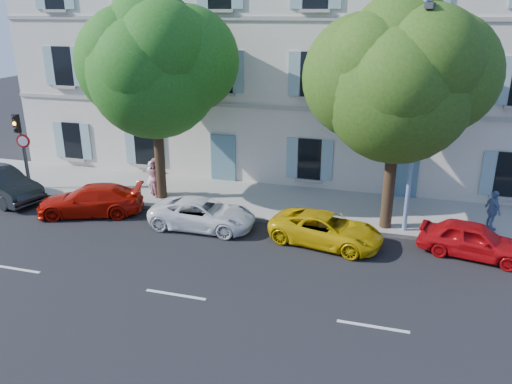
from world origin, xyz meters
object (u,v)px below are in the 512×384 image
(tree_right, at_px, (398,88))
(street_lamp, at_px, (417,109))
(car_white_coupe, at_px, (203,214))
(pedestrian_c, at_px, (493,210))
(tree_left, at_px, (154,73))
(pedestrian_a, at_px, (152,177))
(car_red_coupe, at_px, (90,200))
(traffic_light, at_px, (19,136))
(car_yellow_supercar, at_px, (326,229))
(road_sign, at_px, (25,150))
(pedestrian_b, at_px, (156,177))
(car_red_hatchback, at_px, (473,240))

(tree_right, bearing_deg, street_lamp, -23.73)
(car_white_coupe, xyz_separation_m, pedestrian_c, (11.13, 2.66, 0.37))
(tree_left, distance_m, pedestrian_a, 4.91)
(tree_right, bearing_deg, car_red_coupe, -171.59)
(car_red_coupe, distance_m, pedestrian_a, 3.14)
(tree_left, xyz_separation_m, traffic_light, (-6.84, -0.75, -3.03))
(car_white_coupe, bearing_deg, traffic_light, 79.71)
(car_yellow_supercar, relative_size, road_sign, 1.55)
(road_sign, relative_size, pedestrian_b, 1.52)
(car_white_coupe, bearing_deg, car_yellow_supercar, -92.18)
(tree_left, relative_size, road_sign, 3.22)
(road_sign, distance_m, pedestrian_b, 6.40)
(road_sign, relative_size, street_lamp, 0.32)
(road_sign, bearing_deg, pedestrian_c, 3.01)
(car_red_coupe, bearing_deg, car_red_hatchback, 71.53)
(pedestrian_a, bearing_deg, street_lamp, 177.51)
(car_yellow_supercar, height_order, pedestrian_c, pedestrian_c)
(car_red_coupe, xyz_separation_m, car_white_coupe, (5.19, 0.02, -0.05))
(car_white_coupe, xyz_separation_m, traffic_light, (-9.84, 1.64, 2.21))
(car_white_coupe, relative_size, tree_right, 0.50)
(car_yellow_supercar, bearing_deg, pedestrian_b, 83.07)
(traffic_light, height_order, pedestrian_c, traffic_light)
(tree_right, distance_m, road_sign, 17.08)
(traffic_light, bearing_deg, car_yellow_supercar, -6.76)
(pedestrian_a, distance_m, pedestrian_b, 0.29)
(car_red_coupe, distance_m, traffic_light, 5.38)
(car_red_hatchback, relative_size, street_lamp, 0.44)
(car_yellow_supercar, bearing_deg, car_red_coupe, 100.32)
(car_red_hatchback, bearing_deg, pedestrian_c, -10.08)
(traffic_light, distance_m, road_sign, 0.73)
(pedestrian_b, xyz_separation_m, pedestrian_c, (14.48, 0.08, -0.09))
(tree_right, bearing_deg, road_sign, -179.18)
(car_yellow_supercar, relative_size, tree_right, 0.50)
(tree_left, bearing_deg, pedestrian_b, 152.52)
(pedestrian_c, bearing_deg, road_sign, 70.22)
(car_red_coupe, height_order, car_yellow_supercar, car_red_coupe)
(road_sign, height_order, pedestrian_a, road_sign)
(car_white_coupe, xyz_separation_m, car_red_hatchback, (10.21, 0.33, 0.04))
(car_white_coupe, bearing_deg, pedestrian_a, 52.56)
(car_white_coupe, xyz_separation_m, tree_right, (7.13, 1.80, 5.06))
(tree_left, bearing_deg, road_sign, -172.86)
(pedestrian_c, bearing_deg, car_red_coupe, 76.50)
(car_yellow_supercar, xyz_separation_m, pedestrian_c, (6.11, 2.78, 0.37))
(road_sign, xyz_separation_m, pedestrian_b, (6.23, 1.01, -1.07))
(car_yellow_supercar, relative_size, tree_left, 0.48)
(pedestrian_a, bearing_deg, pedestrian_b, 161.14)
(car_yellow_supercar, xyz_separation_m, traffic_light, (-14.86, 1.76, 2.21))
(car_yellow_supercar, height_order, pedestrian_b, pedestrian_b)
(road_sign, bearing_deg, car_red_coupe, -19.80)
(car_white_coupe, bearing_deg, street_lamp, -80.14)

